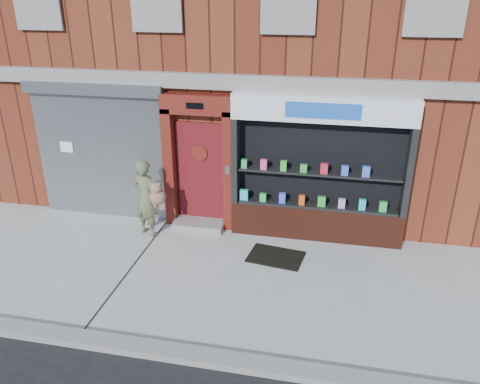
# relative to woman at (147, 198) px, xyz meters

# --- Properties ---
(ground) EXTENTS (80.00, 80.00, 0.00)m
(ground) POSITION_rel_woman_xyz_m (1.69, -1.22, -0.85)
(ground) COLOR #9E9E99
(ground) RESTS_ON ground
(curb) EXTENTS (60.00, 0.30, 0.12)m
(curb) POSITION_rel_woman_xyz_m (1.69, -3.37, -0.79)
(curb) COLOR gray
(curb) RESTS_ON ground
(building) EXTENTS (12.00, 8.16, 8.00)m
(building) POSITION_rel_woman_xyz_m (1.69, 4.78, 3.15)
(building) COLOR #5D2215
(building) RESTS_ON ground
(shutter_bay) EXTENTS (3.10, 0.30, 3.04)m
(shutter_bay) POSITION_rel_woman_xyz_m (-1.31, 0.71, 0.87)
(shutter_bay) COLOR gray
(shutter_bay) RESTS_ON ground
(red_door_bay) EXTENTS (1.52, 0.58, 2.90)m
(red_door_bay) POSITION_rel_woman_xyz_m (0.94, 0.64, 0.61)
(red_door_bay) COLOR #4C120D
(red_door_bay) RESTS_ON ground
(pharmacy_bay) EXTENTS (3.50, 0.41, 3.00)m
(pharmacy_bay) POSITION_rel_woman_xyz_m (3.44, 0.60, 0.52)
(pharmacy_bay) COLOR #511E13
(pharmacy_bay) RESTS_ON ground
(woman) EXTENTS (0.81, 0.61, 1.67)m
(woman) POSITION_rel_woman_xyz_m (0.00, 0.00, 0.00)
(woman) COLOR #5E603F
(woman) RESTS_ON ground
(doormat) EXTENTS (1.14, 0.87, 0.03)m
(doormat) POSITION_rel_woman_xyz_m (2.76, -0.41, -0.84)
(doormat) COLOR black
(doormat) RESTS_ON ground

